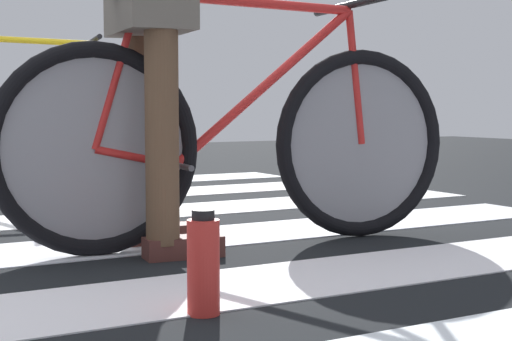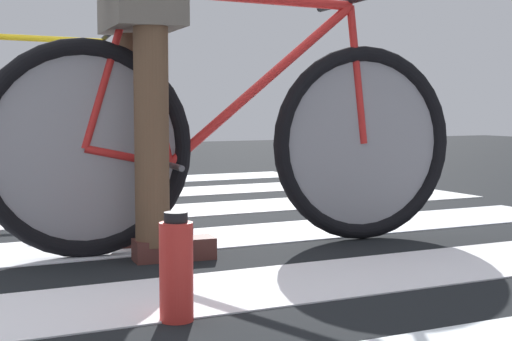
% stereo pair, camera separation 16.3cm
% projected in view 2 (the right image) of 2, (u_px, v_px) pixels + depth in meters
% --- Properties ---
extents(bicycle_1_of_3, '(1.73, 0.52, 0.93)m').
position_uv_depth(bicycle_1_of_3, '(232.00, 138.00, 2.71)').
color(bicycle_1_of_3, black).
rests_on(bicycle_1_of_3, ground).
extents(cyclist_1_of_3, '(0.35, 0.43, 1.02)m').
position_uv_depth(cyclist_1_of_3, '(143.00, 55.00, 2.58)').
color(cyclist_1_of_3, brown).
rests_on(cyclist_1_of_3, ground).
extents(bicycle_3_of_3, '(1.72, 0.55, 0.93)m').
position_uv_depth(bicycle_3_of_3, '(23.00, 126.00, 4.33)').
color(bicycle_3_of_3, black).
rests_on(bicycle_3_of_3, ground).
extents(water_bottle, '(0.08, 0.08, 0.25)m').
position_uv_depth(water_bottle, '(176.00, 269.00, 1.80)').
color(water_bottle, red).
rests_on(water_bottle, ground).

